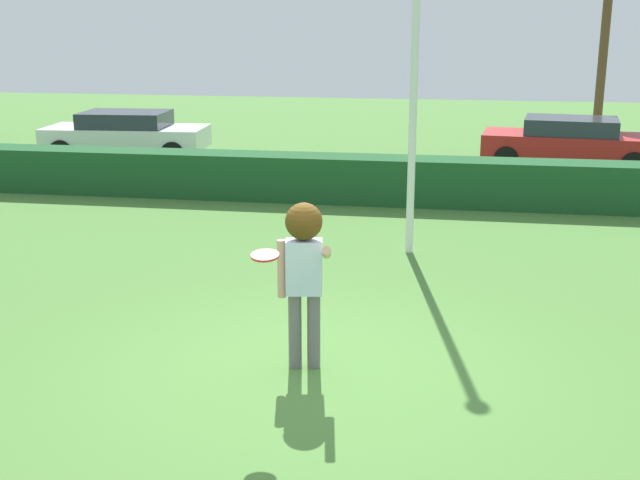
{
  "coord_description": "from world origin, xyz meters",
  "views": [
    {
      "loc": [
        1.43,
        -7.85,
        3.64
      ],
      "look_at": [
        -0.08,
        1.07,
        1.15
      ],
      "focal_mm": 45.48,
      "sensor_mm": 36.0,
      "label": 1
    }
  ],
  "objects_px": {
    "parked_car_white": "(126,133)",
    "parked_car_red": "(570,141)",
    "lamppost": "(415,41)",
    "frisbee": "(265,255)",
    "person": "(304,261)"
  },
  "relations": [
    {
      "from": "parked_car_white",
      "to": "parked_car_red",
      "type": "bearing_deg",
      "value": 2.67
    },
    {
      "from": "person",
      "to": "parked_car_red",
      "type": "bearing_deg",
      "value": 71.55
    },
    {
      "from": "frisbee",
      "to": "lamppost",
      "type": "bearing_deg",
      "value": 79.35
    },
    {
      "from": "person",
      "to": "frisbee",
      "type": "bearing_deg",
      "value": -103.21
    },
    {
      "from": "person",
      "to": "parked_car_white",
      "type": "relative_size",
      "value": 0.42
    },
    {
      "from": "frisbee",
      "to": "parked_car_white",
      "type": "bearing_deg",
      "value": 117.65
    },
    {
      "from": "parked_car_white",
      "to": "parked_car_red",
      "type": "relative_size",
      "value": 0.98
    },
    {
      "from": "parked_car_white",
      "to": "lamppost",
      "type": "bearing_deg",
      "value": -43.98
    },
    {
      "from": "frisbee",
      "to": "parked_car_white",
      "type": "relative_size",
      "value": 0.06
    },
    {
      "from": "parked_car_white",
      "to": "frisbee",
      "type": "bearing_deg",
      "value": -62.35
    },
    {
      "from": "lamppost",
      "to": "parked_car_red",
      "type": "distance_m",
      "value": 9.28
    },
    {
      "from": "parked_car_white",
      "to": "parked_car_red",
      "type": "xyz_separation_m",
      "value": [
        11.41,
        0.53,
        0.0
      ]
    },
    {
      "from": "frisbee",
      "to": "lamppost",
      "type": "relative_size",
      "value": 0.05
    },
    {
      "from": "lamppost",
      "to": "parked_car_white",
      "type": "xyz_separation_m",
      "value": [
        -7.95,
        7.68,
        -2.6
      ]
    },
    {
      "from": "parked_car_white",
      "to": "parked_car_red",
      "type": "height_order",
      "value": "same"
    }
  ]
}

